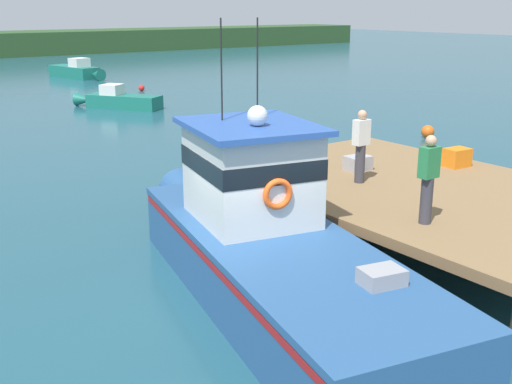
% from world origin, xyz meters
% --- Properties ---
extents(ground_plane, '(200.00, 200.00, 0.00)m').
position_xyz_m(ground_plane, '(0.00, 0.00, 0.00)').
color(ground_plane, '#1E4C5B').
extents(dock, '(6.00, 9.00, 1.20)m').
position_xyz_m(dock, '(4.80, 0.00, 1.07)').
color(dock, '#4C3D2D').
rests_on(dock, ground).
extents(main_fishing_boat, '(4.26, 9.96, 4.80)m').
position_xyz_m(main_fishing_boat, '(0.33, -0.20, 1.01)').
color(main_fishing_boat, '#285184').
rests_on(main_fishing_boat, ground).
extents(crate_stack_near_edge, '(0.63, 0.49, 0.35)m').
position_xyz_m(crate_stack_near_edge, '(4.69, 1.84, 1.37)').
color(crate_stack_near_edge, '#9E9EA3').
rests_on(crate_stack_near_edge, dock).
extents(crate_stack_mid_dock, '(0.72, 0.63, 0.33)m').
position_xyz_m(crate_stack_mid_dock, '(3.80, 3.18, 1.37)').
color(crate_stack_mid_dock, orange).
rests_on(crate_stack_mid_dock, dock).
extents(crate_single_far, '(0.64, 0.50, 0.45)m').
position_xyz_m(crate_single_far, '(6.90, 0.64, 1.43)').
color(crate_single_far, orange).
rests_on(crate_single_far, dock).
extents(bait_bucket, '(0.32, 0.32, 0.34)m').
position_xyz_m(bait_bucket, '(2.36, 1.71, 1.37)').
color(bait_bucket, yellow).
rests_on(bait_bucket, dock).
extents(deckhand_by_the_boat, '(0.36, 0.22, 1.63)m').
position_xyz_m(deckhand_by_the_boat, '(2.88, -1.64, 2.06)').
color(deckhand_by_the_boat, '#383842').
rests_on(deckhand_by_the_boat, dock).
extents(deckhand_further_back, '(0.36, 0.22, 1.63)m').
position_xyz_m(deckhand_further_back, '(3.92, 1.04, 2.06)').
color(deckhand_further_back, '#383842').
rests_on(deckhand_further_back, dock).
extents(moored_boat_off_the_point, '(3.45, 4.46, 1.21)m').
position_xyz_m(moored_boat_off_the_point, '(7.32, 21.29, 0.42)').
color(moored_boat_off_the_point, '#196B5B').
rests_on(moored_boat_off_the_point, ground).
extents(moored_boat_far_right, '(2.31, 5.78, 1.44)m').
position_xyz_m(moored_boat_far_right, '(10.92, 36.20, 0.50)').
color(moored_boat_far_right, '#196B5B').
rests_on(moored_boat_far_right, ground).
extents(mooring_buoy_spare_mooring, '(0.38, 0.38, 0.38)m').
position_xyz_m(mooring_buoy_spare_mooring, '(11.37, 26.83, 0.19)').
color(mooring_buoy_spare_mooring, red).
rests_on(mooring_buoy_spare_mooring, ground).
extents(mooring_buoy_inshore, '(0.51, 0.51, 0.51)m').
position_xyz_m(mooring_buoy_inshore, '(13.92, 7.07, 0.26)').
color(mooring_buoy_inshore, '#EA5B19').
rests_on(mooring_buoy_inshore, ground).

